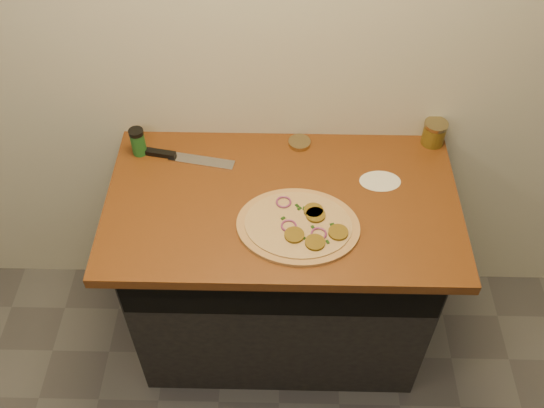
{
  "coord_description": "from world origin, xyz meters",
  "views": [
    {
      "loc": [
        -0.01,
        0.04,
        2.42
      ],
      "look_at": [
        -0.03,
        1.35,
        0.95
      ],
      "focal_mm": 40.0,
      "sensor_mm": 36.0,
      "label": 1
    }
  ],
  "objects_px": {
    "pizza": "(299,225)",
    "salsa_jar": "(434,133)",
    "spice_shaker": "(138,142)",
    "chefs_knife": "(178,157)"
  },
  "relations": [
    {
      "from": "pizza",
      "to": "spice_shaker",
      "type": "xyz_separation_m",
      "value": [
        -0.57,
        0.34,
        0.04
      ]
    },
    {
      "from": "salsa_jar",
      "to": "chefs_knife",
      "type": "bearing_deg",
      "value": -173.7
    },
    {
      "from": "chefs_knife",
      "to": "spice_shaker",
      "type": "relative_size",
      "value": 3.24
    },
    {
      "from": "chefs_knife",
      "to": "salsa_jar",
      "type": "relative_size",
      "value": 3.72
    },
    {
      "from": "pizza",
      "to": "salsa_jar",
      "type": "xyz_separation_m",
      "value": [
        0.49,
        0.42,
        0.04
      ]
    },
    {
      "from": "chefs_knife",
      "to": "salsa_jar",
      "type": "xyz_separation_m",
      "value": [
        0.93,
        0.1,
        0.04
      ]
    },
    {
      "from": "pizza",
      "to": "salsa_jar",
      "type": "distance_m",
      "value": 0.65
    },
    {
      "from": "salsa_jar",
      "to": "spice_shaker",
      "type": "bearing_deg",
      "value": -175.81
    },
    {
      "from": "chefs_knife",
      "to": "pizza",
      "type": "bearing_deg",
      "value": -36.2
    },
    {
      "from": "pizza",
      "to": "salsa_jar",
      "type": "bearing_deg",
      "value": 40.26
    }
  ]
}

